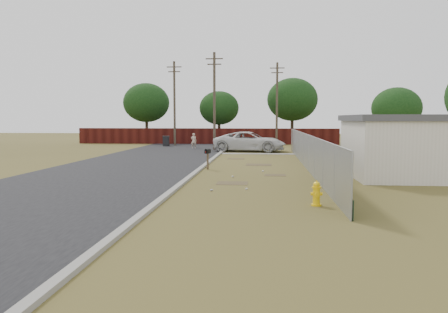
# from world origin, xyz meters

# --- Properties ---
(ground) EXTENTS (120.00, 120.00, 0.00)m
(ground) POSITION_xyz_m (0.00, 0.00, 0.00)
(ground) COLOR brown
(ground) RESTS_ON ground
(street) EXTENTS (15.10, 60.00, 0.12)m
(street) POSITION_xyz_m (-6.76, 8.05, 0.02)
(street) COLOR black
(street) RESTS_ON ground
(chainlink_fence) EXTENTS (0.10, 27.06, 2.02)m
(chainlink_fence) POSITION_xyz_m (3.12, 1.03, 0.80)
(chainlink_fence) COLOR #95979D
(chainlink_fence) RESTS_ON ground
(privacy_fence) EXTENTS (30.00, 0.12, 1.80)m
(privacy_fence) POSITION_xyz_m (-6.00, 25.00, 0.90)
(privacy_fence) COLOR #41120D
(privacy_fence) RESTS_ON ground
(utility_poles) EXTENTS (12.60, 8.24, 9.00)m
(utility_poles) POSITION_xyz_m (-3.67, 20.67, 4.69)
(utility_poles) COLOR brown
(utility_poles) RESTS_ON ground
(houses) EXTENTS (9.30, 17.24, 3.10)m
(houses) POSITION_xyz_m (9.70, 3.13, 1.56)
(houses) COLOR silver
(houses) RESTS_ON ground
(horizon_trees) EXTENTS (33.32, 31.94, 7.78)m
(horizon_trees) POSITION_xyz_m (0.84, 23.56, 4.63)
(horizon_trees) COLOR #332617
(horizon_trees) RESTS_ON ground
(fire_hydrant) EXTENTS (0.39, 0.38, 0.86)m
(fire_hydrant) POSITION_xyz_m (2.38, -9.82, 0.40)
(fire_hydrant) COLOR yellow
(fire_hydrant) RESTS_ON ground
(mailbox) EXTENTS (0.32, 0.52, 1.19)m
(mailbox) POSITION_xyz_m (-2.60, 0.24, 0.94)
(mailbox) COLOR brown
(mailbox) RESTS_ON ground
(pickup_truck) EXTENTS (6.63, 3.67, 1.76)m
(pickup_truck) POSITION_xyz_m (-0.64, 14.20, 0.88)
(pickup_truck) COLOR silver
(pickup_truck) RESTS_ON ground
(pedestrian) EXTENTS (0.56, 0.38, 1.50)m
(pedestrian) POSITION_xyz_m (-6.20, 17.44, 0.75)
(pedestrian) COLOR #CAB094
(pedestrian) RESTS_ON ground
(trash_bin) EXTENTS (0.77, 0.77, 1.08)m
(trash_bin) POSITION_xyz_m (-9.68, 20.73, 0.55)
(trash_bin) COLOR black
(trash_bin) RESTS_ON ground
(scattered_litter) EXTENTS (2.16, 6.68, 0.07)m
(scattered_litter) POSITION_xyz_m (-0.48, -4.39, 0.04)
(scattered_litter) COLOR silver
(scattered_litter) RESTS_ON ground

